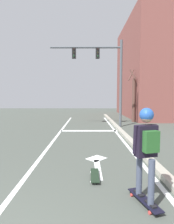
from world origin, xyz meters
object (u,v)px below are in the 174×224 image
object	(u,v)px
spare_skateboard	(95,175)
skater	(146,143)
skateboard	(144,200)
roadside_tree	(134,98)
traffic_signal_mast	(103,67)

from	to	relation	value
spare_skateboard	skater	bearing A→B (deg)	-52.35
skateboard	roadside_tree	distance (m)	11.44
skateboard	traffic_signal_mast	xyz separation A→B (m)	(-0.04, 8.75, 3.71)
skater	spare_skateboard	size ratio (longest dim) A/B	2.03
skateboard	skater	xyz separation A→B (m)	(0.00, -0.02, 1.05)
spare_skateboard	traffic_signal_mast	bearing A→B (deg)	84.06
spare_skateboard	traffic_signal_mast	size ratio (longest dim) A/B	0.15
roadside_tree	spare_skateboard	bearing A→B (deg)	-108.61
spare_skateboard	roadside_tree	size ratio (longest dim) A/B	0.20
skater	roadside_tree	bearing A→B (deg)	77.24
skateboard	skater	distance (m)	1.05
traffic_signal_mast	roadside_tree	xyz separation A→B (m)	(2.55, 2.28, -1.95)
traffic_signal_mast	roadside_tree	bearing A→B (deg)	41.78
roadside_tree	traffic_signal_mast	bearing A→B (deg)	-138.22
skateboard	traffic_signal_mast	world-z (taller)	traffic_signal_mast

